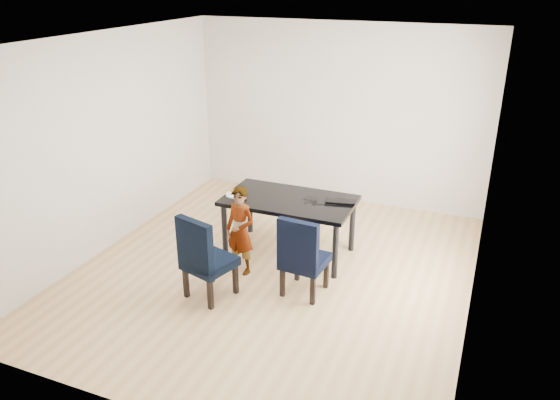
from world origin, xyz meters
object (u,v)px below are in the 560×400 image
at_px(dining_table, 289,226).
at_px(chair_right, 305,254).
at_px(child, 240,231).
at_px(laptop, 341,200).
at_px(chair_left, 209,256).
at_px(plate, 236,194).

relative_size(dining_table, chair_right, 1.67).
distance_m(child, laptop, 1.29).
relative_size(chair_left, chair_right, 1.03).
height_order(chair_right, laptop, chair_right).
bearing_deg(chair_right, laptop, 87.96).
distance_m(chair_left, child, 0.60).
distance_m(chair_left, plate, 1.16).
xyz_separation_m(dining_table, laptop, (0.61, 0.17, 0.39)).
distance_m(chair_left, laptop, 1.79).
bearing_deg(laptop, chair_left, 41.80).
relative_size(chair_left, plate, 3.89).
xyz_separation_m(dining_table, chair_left, (-0.44, -1.25, 0.12)).
bearing_deg(chair_right, chair_left, -149.70).
relative_size(plate, laptop, 0.68).
height_order(chair_left, chair_right, chair_left).
xyz_separation_m(dining_table, chair_right, (0.50, -0.79, 0.10)).
bearing_deg(plate, chair_left, -78.45).
distance_m(chair_right, child, 0.87).
bearing_deg(laptop, plate, 1.92).
distance_m(dining_table, child, 0.76).
bearing_deg(child, plate, 133.91).
bearing_deg(child, laptop, 53.50).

